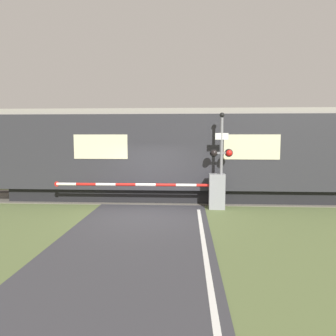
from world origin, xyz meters
TOP-DOWN VIEW (x-y plane):
  - ground_plane at (0.00, 0.00)m, footprint 80.00×80.00m
  - track_bed at (0.00, 3.36)m, footprint 36.00×3.20m
  - train at (3.93, 3.36)m, footprint 21.92×3.08m
  - crossing_barrier at (1.99, 1.28)m, footprint 6.68×0.44m
  - signal_post at (2.69, 1.23)m, footprint 0.87×0.26m

SIDE VIEW (x-z plane):
  - ground_plane at x=0.00m, z-range 0.00..0.00m
  - track_bed at x=0.00m, z-range -0.04..0.09m
  - crossing_barrier at x=1.99m, z-range 0.04..1.40m
  - train at x=3.93m, z-range 0.05..3.95m
  - signal_post at x=2.69m, z-range 0.24..3.91m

